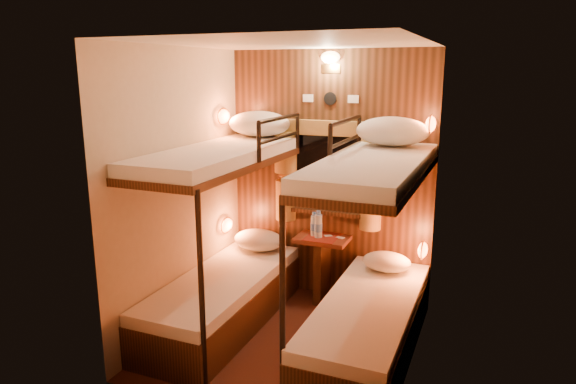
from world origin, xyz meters
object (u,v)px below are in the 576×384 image
at_px(bunk_right, 369,288).
at_px(bottle_left, 314,226).
at_px(bottle_right, 318,226).
at_px(table, 322,260).
at_px(bunk_left, 223,264).

bearing_deg(bunk_right, bottle_left, 133.02).
relative_size(bottle_left, bottle_right, 0.88).
bearing_deg(bunk_right, bottle_right, 132.15).
distance_m(bunk_right, table, 1.02).
height_order(bunk_left, table, bunk_left).
distance_m(bunk_left, bunk_right, 1.30).
bearing_deg(bunk_left, bunk_right, 0.00).
bearing_deg(bunk_right, table, 129.67).
bearing_deg(bottle_right, bottle_left, 145.70).
xyz_separation_m(bunk_right, table, (-0.65, 0.78, -0.14)).
relative_size(bunk_left, bottle_right, 7.13).
xyz_separation_m(bunk_left, bunk_right, (1.30, 0.00, 0.00)).
height_order(table, bottle_right, bottle_right).
xyz_separation_m(table, bottle_left, (-0.09, 0.01, 0.34)).
distance_m(bunk_left, table, 1.02).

